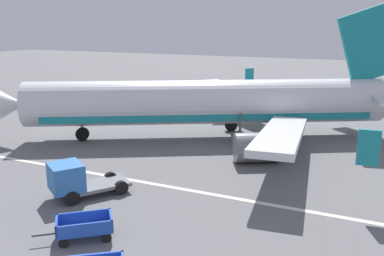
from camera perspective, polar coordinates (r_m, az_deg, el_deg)
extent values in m
cube|color=silver|center=(25.30, -1.27, -8.30)|extent=(120.00, 0.36, 0.01)
cylinder|color=silver|center=(35.51, 1.99, 3.55)|extent=(28.08, 17.67, 3.70)
cube|color=teal|center=(35.71, 1.98, 1.95)|extent=(25.37, 16.06, 0.56)
cone|color=silver|center=(37.53, -23.96, 2.91)|extent=(4.55, 4.72, 3.63)
cube|color=silver|center=(28.44, 12.09, -0.81)|extent=(4.11, 13.21, 1.35)
cube|color=teal|center=(23.32, 22.86, -2.49)|extent=(1.12, 0.33, 1.90)
cylinder|color=gray|center=(29.94, 8.88, -2.59)|extent=(3.82, 3.38, 2.10)
cube|color=silver|center=(44.36, 6.15, 4.73)|extent=(11.71, 10.24, 1.35)
cube|color=teal|center=(51.05, 7.80, 6.98)|extent=(0.85, 0.98, 1.90)
cylinder|color=gray|center=(42.89, 4.85, 2.60)|extent=(3.82, 3.38, 2.10)
cube|color=teal|center=(38.95, 23.05, 10.43)|extent=(5.41, 3.19, 6.88)
cube|color=silver|center=(42.28, 20.81, 5.17)|extent=(5.02, 4.87, 0.24)
cylinder|color=#4C4C51|center=(36.26, -14.76, 0.76)|extent=(0.20, 0.20, 2.04)
cylinder|color=black|center=(36.51, -14.66, -0.80)|extent=(1.18, 0.92, 1.10)
cylinder|color=#4C4C51|center=(34.08, 6.55, 0.30)|extent=(0.20, 0.20, 2.04)
cylinder|color=black|center=(34.34, 6.50, -1.35)|extent=(1.18, 0.92, 1.10)
cylinder|color=#4C4C51|center=(38.30, 5.34, 1.87)|extent=(0.20, 0.20, 2.04)
cylinder|color=black|center=(38.53, 5.31, 0.38)|extent=(1.18, 0.92, 1.10)
cube|color=#234CB2|center=(20.34, -14.36, -13.16)|extent=(2.82, 2.68, 0.08)
cube|color=#234CB2|center=(19.62, -14.38, -13.19)|extent=(1.99, 1.68, 0.55)
cube|color=#234CB2|center=(20.79, -14.46, -11.58)|extent=(1.99, 1.68, 0.55)
cube|color=#234CB2|center=(20.25, -17.89, -12.56)|extent=(0.97, 1.14, 0.55)
cube|color=#234CB2|center=(20.23, -10.95, -12.12)|extent=(0.97, 1.14, 0.55)
cylinder|color=#2D2D33|center=(20.45, -19.54, -13.53)|extent=(0.82, 0.70, 0.08)
cylinder|color=black|center=(19.99, -17.05, -14.70)|extent=(0.44, 0.40, 0.44)
cylinder|color=black|center=(20.99, -16.98, -13.25)|extent=(0.44, 0.40, 0.44)
cylinder|color=black|center=(19.98, -11.51, -14.36)|extent=(0.44, 0.40, 0.44)
cylinder|color=black|center=(20.97, -11.73, -12.92)|extent=(0.44, 0.40, 0.44)
cube|color=slate|center=(25.24, -12.24, -7.49)|extent=(3.31, 3.63, 0.20)
cube|color=#3370B7|center=(24.43, -16.74, -6.38)|extent=(2.53, 2.47, 1.50)
cube|color=#19232D|center=(24.21, -18.60, -6.33)|extent=(1.38, 0.97, 0.67)
cylinder|color=black|center=(23.99, -16.06, -9.15)|extent=(0.70, 0.83, 0.80)
cylinder|color=black|center=(25.54, -17.11, -7.78)|extent=(0.70, 0.83, 0.80)
cylinder|color=black|center=(24.81, -9.60, -7.99)|extent=(0.70, 0.83, 0.80)
cylinder|color=black|center=(26.30, -11.01, -6.75)|extent=(0.70, 0.83, 0.80)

